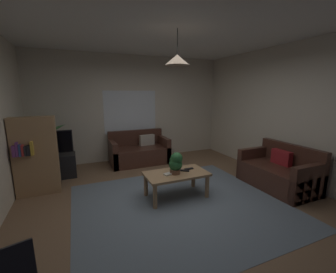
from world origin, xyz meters
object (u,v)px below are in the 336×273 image
Objects in this scene: book_on_table_0 at (168,174)px; tv_stand at (53,167)px; potted_palm_corner at (51,149)px; pendant_lamp at (177,60)px; remote_on_table_0 at (185,171)px; potted_plant_on_table at (176,162)px; couch_right_side at (279,173)px; couch_under_window at (139,152)px; coffee_table at (176,177)px; remote_on_table_1 at (189,169)px; tv at (51,143)px; bookshelf_corner at (36,156)px.

book_on_table_0 is 2.64m from tv_stand.
pendant_lamp reaches higher than potted_palm_corner.
potted_plant_on_table is (-0.19, -0.04, 0.19)m from remote_on_table_0.
remote_on_table_0 is at bearing -103.18° from couch_right_side.
tv_stand is at bearing 135.33° from book_on_table_0.
coffee_table is at bearing -88.14° from couch_under_window.
remote_on_table_1 is 3.21m from potted_palm_corner.
tv_stand is at bearing 54.09° from remote_on_table_1.
couch_right_side is 1.88m from remote_on_table_0.
remote_on_table_1 is at bearing -42.25° from potted_palm_corner.
couch_right_side is at bearing 113.75° from remote_on_table_0.
potted_plant_on_table reaches higher than coffee_table.
tv is at bearing 138.64° from coffee_table.
coffee_table is 1.99× the size of pendant_lamp.
bookshelf_corner is at bearing -96.90° from potted_palm_corner.
remote_on_table_1 is 2.92m from tv_stand.
pendant_lamp is (2.09, -2.22, 1.77)m from potted_palm_corner.
potted_palm_corner is 3.52m from pendant_lamp.
couch_under_window is at bearing -3.25° from potted_palm_corner.
remote_on_table_1 is (-1.70, 0.48, 0.17)m from couch_right_side.
couch_under_window is 2.06m from tv.
bookshelf_corner is (-2.51, 1.01, 0.25)m from remote_on_table_1.
tv_stand reaches higher than coffee_table.
bookshelf_corner is 2.57× the size of pendant_lamp.
remote_on_table_1 reaches higher than coffee_table.
book_on_table_0 is 0.11× the size of potted_palm_corner.
coffee_table is 6.76× the size of remote_on_table_1.
bookshelf_corner reaches higher than potted_palm_corner.
couch_right_side reaches higher than coffee_table.
couch_right_side is 8.46× the size of remote_on_table_0.
bookshelf_corner is at bearing -103.97° from tv_stand.
book_on_table_0 is at bearing -100.05° from couch_right_side.
pendant_lamp is at bearing -88.14° from couch_under_window.
potted_plant_on_table is at bearing -88.73° from couch_under_window.
remote_on_table_0 is at bearing 4.08° from coffee_table.
book_on_table_0 is 0.34m from remote_on_table_0.
pendant_lamp reaches higher than tv.
pendant_lamp is (-1.99, 0.41, 2.03)m from couch_right_side.
potted_plant_on_table is (-0.31, -0.09, 0.19)m from remote_on_table_1.
couch_under_window is 2.00m from tv_stand.
couch_right_side is at bearing -32.88° from potted_palm_corner.
book_on_table_0 is at bearing 103.13° from remote_on_table_1.
couch_right_side is 2.49× the size of pendant_lamp.
potted_plant_on_table is 0.44× the size of tv.
couch_right_side is 4.49m from bookshelf_corner.
couch_right_side is at bearing -28.76° from tv.
remote_on_table_0 is 0.18× the size of tv_stand.
coffee_table is at bearing 10.52° from book_on_table_0.
coffee_table is 3.05m from potted_palm_corner.
couch_under_window is 2.68× the size of pendant_lamp.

